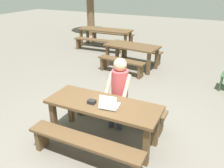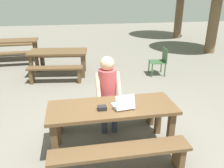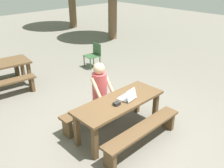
# 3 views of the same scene
# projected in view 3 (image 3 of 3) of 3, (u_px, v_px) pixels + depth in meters

# --- Properties ---
(ground_plane) EXTENTS (30.00, 30.00, 0.00)m
(ground_plane) POSITION_uv_depth(u_px,v_px,m) (119.00, 132.00, 5.01)
(ground_plane) COLOR slate
(picnic_table_front) EXTENTS (1.89, 0.71, 0.73)m
(picnic_table_front) POSITION_uv_depth(u_px,v_px,m) (119.00, 106.00, 4.74)
(picnic_table_front) COLOR brown
(picnic_table_front) RESTS_ON ground
(bench_near) EXTENTS (1.85, 0.30, 0.42)m
(bench_near) POSITION_uv_depth(u_px,v_px,m) (143.00, 132.00, 4.47)
(bench_near) COLOR brown
(bench_near) RESTS_ON ground
(bench_far) EXTENTS (1.85, 0.30, 0.42)m
(bench_far) POSITION_uv_depth(u_px,v_px,m) (99.00, 107.00, 5.26)
(bench_far) COLOR brown
(bench_far) RESTS_ON ground
(laptop) EXTENTS (0.31, 0.31, 0.23)m
(laptop) POSITION_uv_depth(u_px,v_px,m) (128.00, 97.00, 4.72)
(laptop) COLOR silver
(laptop) RESTS_ON picnic_table_front
(small_pouch) EXTENTS (0.13, 0.10, 0.06)m
(small_pouch) POSITION_uv_depth(u_px,v_px,m) (117.00, 104.00, 4.52)
(small_pouch) COLOR black
(small_pouch) RESTS_ON picnic_table_front
(person_seated) EXTENTS (0.42, 0.41, 1.32)m
(person_seated) POSITION_uv_depth(u_px,v_px,m) (101.00, 88.00, 5.07)
(person_seated) COLOR #333847
(person_seated) RESTS_ON ground
(plastic_chair) EXTENTS (0.48, 0.48, 0.79)m
(plastic_chair) POSITION_uv_depth(u_px,v_px,m) (94.00, 55.00, 8.13)
(plastic_chair) COLOR #335933
(plastic_chair) RESTS_ON ground
(bench_mid_south) EXTENTS (1.49, 0.48, 0.44)m
(bench_mid_south) POSITION_uv_depth(u_px,v_px,m) (7.00, 86.00, 6.22)
(bench_mid_south) COLOR brown
(bench_mid_south) RESTS_ON ground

